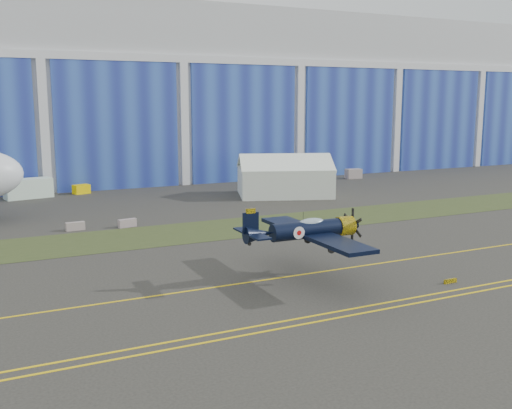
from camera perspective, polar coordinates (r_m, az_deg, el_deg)
name	(u,v)px	position (r m, az deg, el deg)	size (l,w,h in m)	color
ground	(129,279)	(48.69, -11.98, -6.94)	(260.00, 260.00, 0.00)	#35342E
grass_median	(94,242)	(61.94, -15.16, -3.44)	(260.00, 10.00, 0.02)	#475128
hangar	(27,95)	(117.67, -20.96, 9.73)	(220.00, 45.70, 30.00)	silver
taxiway_centreline	(147,297)	(44.06, -10.37, -8.67)	(200.00, 0.20, 0.02)	yellow
edge_line_near	(192,345)	(35.57, -6.10, -13.16)	(80.00, 0.20, 0.02)	yellow
edge_line_far	(186,339)	(36.44, -6.65, -12.60)	(80.00, 0.20, 0.02)	yellow
guard_board_right	(450,281)	(48.86, 18.02, -6.94)	(1.20, 0.15, 0.35)	yellow
warbird	(307,230)	(46.75, 4.84, -2.42)	(11.50, 13.81, 4.05)	black
tent	(285,174)	(88.86, 2.74, 2.89)	(16.07, 13.91, 6.27)	white
shipping_container	(28,188)	(92.43, -20.87, 1.44)	(6.49, 2.60, 2.81)	silver
tug	(81,189)	(94.40, -16.30, 1.41)	(2.35, 1.47, 1.37)	#F8D500
gse_box	(353,174)	(109.97, 9.26, 2.91)	(2.87, 1.53, 1.72)	#9F908D
barrier_a	(75,226)	(67.90, -16.83, -1.99)	(2.00, 0.60, 0.90)	gray
barrier_b	(127,223)	(68.19, -12.15, -1.74)	(2.00, 0.60, 0.90)	gray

